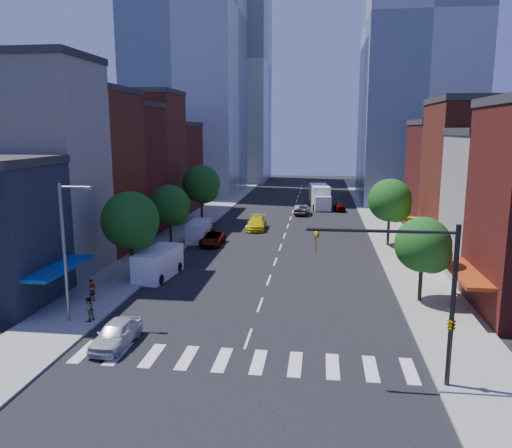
{
  "coord_description": "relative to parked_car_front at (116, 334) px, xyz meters",
  "views": [
    {
      "loc": [
        4.13,
        -28.06,
        12.46
      ],
      "look_at": [
        -0.94,
        10.91,
        5.0
      ],
      "focal_mm": 35.0,
      "sensor_mm": 36.0,
      "label": 1
    }
  ],
  "objects": [
    {
      "name": "tower_nw",
      "position": [
        -14.5,
        72.0,
        34.24
      ],
      "size": [
        20.0,
        22.0,
        70.0
      ],
      "primitive_type": "cube",
      "color": "#8C99A8",
      "rests_on": "ground"
    },
    {
      "name": "tower_far_w",
      "position": [
        -10.5,
        97.0,
        27.24
      ],
      "size": [
        18.0,
        18.0,
        56.0
      ],
      "primitive_type": "cube",
      "color": "#9EA5AD",
      "rests_on": "ground"
    },
    {
      "name": "sidewalk_right",
      "position": [
        20.0,
        42.0,
        -0.69
      ],
      "size": [
        5.0,
        120.0,
        0.15
      ],
      "primitive_type": "cube",
      "color": "gray",
      "rests_on": "ground"
    },
    {
      "name": "bldg_left_4",
      "position": [
        -13.5,
        39.5,
        7.74
      ],
      "size": [
        12.0,
        9.0,
        17.0
      ],
      "primitive_type": "cube",
      "color": "maroon",
      "rests_on": "ground"
    },
    {
      "name": "tree_left_mid",
      "position": [
        -3.85,
        23.92,
        3.77
      ],
      "size": [
        4.2,
        4.2,
        6.65
      ],
      "color": "black",
      "rests_on": "sidewalk_left"
    },
    {
      "name": "bldg_right_2",
      "position": [
        28.5,
        26.0,
        6.74
      ],
      "size": [
        12.0,
        10.0,
        15.0
      ],
      "primitive_type": "cube",
      "color": "maroon",
      "rests_on": "ground"
    },
    {
      "name": "parked_car_front",
      "position": [
        0.0,
        0.0,
        0.0
      ],
      "size": [
        2.0,
        4.54,
        1.52
      ],
      "primitive_type": "imported",
      "rotation": [
        0.0,
        0.0,
        -0.05
      ],
      "color": "silver",
      "rests_on": "ground"
    },
    {
      "name": "tree_right_near",
      "position": [
        19.15,
        9.92,
        3.43
      ],
      "size": [
        4.0,
        4.0,
        6.2
      ],
      "color": "black",
      "rests_on": "sidewalk_right"
    },
    {
      "name": "traffic_signal",
      "position": [
        17.44,
        -2.5,
        3.4
      ],
      "size": [
        7.24,
        2.24,
        8.0
      ],
      "color": "black",
      "rests_on": "sidewalk_right"
    },
    {
      "name": "cargo_van_far",
      "position": [
        -1.99,
        28.06,
        0.34
      ],
      "size": [
        2.35,
        5.33,
        2.23
      ],
      "rotation": [
        0.0,
        0.0,
        0.05
      ],
      "color": "white",
      "rests_on": "ground"
    },
    {
      "name": "bldg_left_3",
      "position": [
        -13.5,
        31.0,
        6.74
      ],
      "size": [
        12.0,
        8.0,
        15.0
      ],
      "primitive_type": "cube",
      "color": "#511614",
      "rests_on": "ground"
    },
    {
      "name": "sidewalk_left",
      "position": [
        -5.0,
        42.0,
        -0.69
      ],
      "size": [
        5.0,
        120.0,
        0.15
      ],
      "primitive_type": "cube",
      "color": "gray",
      "rests_on": "ground"
    },
    {
      "name": "cargo_van_near",
      "position": [
        -2.02,
        13.63,
        0.45
      ],
      "size": [
        2.93,
        5.95,
        2.44
      ],
      "rotation": [
        0.0,
        0.0,
        -0.12
      ],
      "color": "white",
      "rests_on": "ground"
    },
    {
      "name": "tree_left_far",
      "position": [
        -3.85,
        37.92,
        4.44
      ],
      "size": [
        5.0,
        5.0,
        7.75
      ],
      "color": "black",
      "rests_on": "sidewalk_left"
    },
    {
      "name": "box_truck",
      "position": [
        11.57,
        54.56,
        0.94
      ],
      "size": [
        3.63,
        9.16,
        3.59
      ],
      "rotation": [
        0.0,
        0.0,
        0.12
      ],
      "color": "white",
      "rests_on": "ground"
    },
    {
      "name": "pedestrian_near",
      "position": [
        -4.68,
        6.81,
        0.21
      ],
      "size": [
        0.55,
        0.68,
        1.63
      ],
      "primitive_type": "imported",
      "rotation": [
        0.0,
        0.0,
        1.27
      ],
      "color": "#999999",
      "rests_on": "sidewalk_left"
    },
    {
      "name": "parked_car_third",
      "position": [
        0.0,
        26.18,
        -0.09
      ],
      "size": [
        2.3,
        4.88,
        1.35
      ],
      "primitive_type": "imported",
      "rotation": [
        0.0,
        0.0,
        0.01
      ],
      "color": "#999999",
      "rests_on": "ground"
    },
    {
      "name": "parked_car_rear",
      "position": [
        -2.0,
        29.53,
        -0.04
      ],
      "size": [
        2.67,
        5.18,
        1.44
      ],
      "primitive_type": "imported",
      "rotation": [
        0.0,
        0.0,
        -0.14
      ],
      "color": "black",
      "rests_on": "ground"
    },
    {
      "name": "ground",
      "position": [
        7.5,
        2.0,
        -0.76
      ],
      "size": [
        220.0,
        220.0,
        0.0
      ],
      "primitive_type": "plane",
      "color": "black",
      "rests_on": "ground"
    },
    {
      "name": "bldg_right_3",
      "position": [
        28.5,
        36.0,
        5.74
      ],
      "size": [
        12.0,
        10.0,
        13.0
      ],
      "primitive_type": "cube",
      "color": "#511614",
      "rests_on": "ground"
    },
    {
      "name": "tree_right_far",
      "position": [
        19.15,
        27.92,
        4.1
      ],
      "size": [
        4.6,
        4.6,
        7.2
      ],
      "color": "black",
      "rests_on": "sidewalk_right"
    },
    {
      "name": "pedestrian_far",
      "position": [
        -3.17,
        3.09,
        0.19
      ],
      "size": [
        0.84,
        0.94,
        1.61
      ],
      "primitive_type": "imported",
      "rotation": [
        0.0,
        0.0,
        -1.92
      ],
      "color": "#999999",
      "rests_on": "sidewalk_left"
    },
    {
      "name": "parked_car_second",
      "position": [
        -2.0,
        15.45,
        -0.01
      ],
      "size": [
        1.87,
        4.63,
        1.5
      ],
      "primitive_type": "imported",
      "rotation": [
        0.0,
        0.0,
        0.06
      ],
      "color": "black",
      "rests_on": "ground"
    },
    {
      "name": "taxi",
      "position": [
        3.7,
        35.37,
        0.05
      ],
      "size": [
        2.39,
        5.62,
        1.62
      ],
      "primitive_type": "imported",
      "rotation": [
        0.0,
        0.0,
        0.02
      ],
      "color": "yellow",
      "rests_on": "ground"
    },
    {
      "name": "tree_left_near",
      "position": [
        -3.85,
        12.92,
        4.11
      ],
      "size": [
        4.8,
        4.8,
        7.3
      ],
      "color": "black",
      "rests_on": "sidewalk_left"
    },
    {
      "name": "traffic_car_far",
      "position": [
        14.63,
        51.54,
        -0.09
      ],
      "size": [
        1.94,
        4.05,
        1.34
      ],
      "primitive_type": "imported",
      "rotation": [
        0.0,
        0.0,
        3.24
      ],
      "color": "#999999",
      "rests_on": "ground"
    },
    {
      "name": "traffic_car_oncoming",
      "position": [
        9.03,
        47.26,
        0.01
      ],
      "size": [
        2.23,
        4.84,
        1.54
      ],
      "primitive_type": "imported",
      "rotation": [
        0.0,
        0.0,
        3.01
      ],
      "color": "black",
      "rests_on": "ground"
    },
    {
      "name": "bldg_left_1",
      "position": [
        -13.5,
        14.0,
        8.24
      ],
      "size": [
        12.0,
        8.0,
        18.0
      ],
      "primitive_type": "cube",
      "color": "beige",
      "rests_on": "ground"
    },
    {
      "name": "streetlight",
      "position": [
        -4.31,
        3.0,
        4.52
      ],
      "size": [
        2.25,
        0.25,
        9.0
      ],
      "color": "slate",
      "rests_on": "sidewalk_left"
    },
    {
      "name": "bldg_left_2",
      "position": [
        -13.5,
        22.5,
        7.24
      ],
      "size": [
        12.0,
        9.0,
        16.0
      ],
      "primitive_type": "cube",
      "color": "maroon",
      "rests_on": "ground"
    },
    {
      "name": "crosswalk",
      "position": [
        7.5,
        -1.0,
        -0.76
      ],
      "size": [
        19.0,
        3.0,
        0.01
      ],
      "primitive_type": "cube",
      "color": "silver",
      "rests_on": "ground"
    },
    {
      "name": "tower_ne",
      "position": [
        27.5,
        64.0,
        29.24
      ],
      "size": [
        18.0,
        20.0,
        60.0
      ],
      "primitive_type": "cube",
      "color": "#9EA5AD",
      "rests_on": "ground"
    },
    {
      "name": "bldg_left_5",
      "position": [
        -13.5,
        49.0,
        5.74
      ],
      "size": [
        12.0,
        10.0,
        13.0
      ],
      "primitive_type": "cube",
      "color": "#511614",
      "rests_on": "ground"
    }
  ]
}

